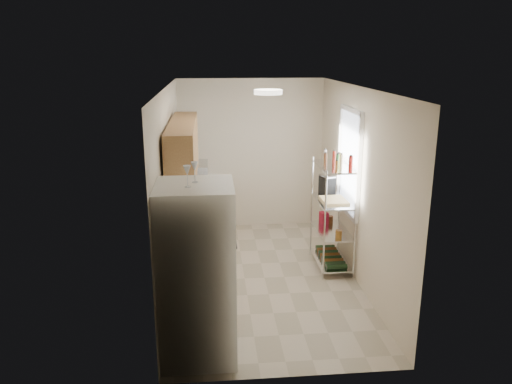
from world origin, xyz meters
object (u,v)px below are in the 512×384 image
Objects in this scene: refrigerator at (197,273)px; rice_cooker at (197,205)px; cutting_board at (334,200)px; espresso_machine at (327,184)px; frying_pan_large at (192,200)px.

rice_cooker is at bearing 91.20° from refrigerator.
refrigerator is 2.71m from cutting_board.
refrigerator is 6.36× the size of rice_cooker.
espresso_machine is at bearing 51.55° from refrigerator.
espresso_machine reaches higher than cutting_board.
refrigerator is 1.93m from rice_cooker.
frying_pan_large is at bearing 165.09° from cutting_board.
rice_cooker is (-0.04, 1.93, 0.10)m from refrigerator.
frying_pan_large is at bearing 160.23° from espresso_machine.
cutting_board is 0.41m from espresso_machine.
rice_cooker is at bearing -59.77° from frying_pan_large.
espresso_machine is (1.86, 2.34, 0.24)m from refrigerator.
refrigerator is 6.99× the size of frying_pan_large.
cutting_board is at bearing 46.27° from refrigerator.
refrigerator is at bearing -133.73° from cutting_board.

